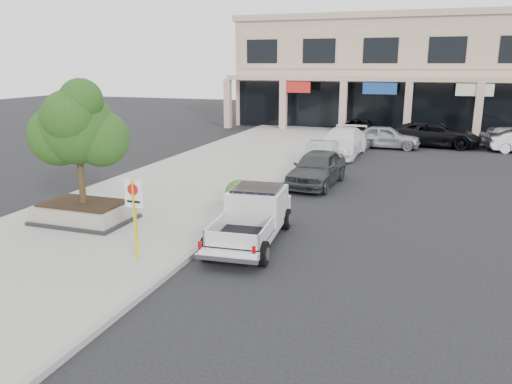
% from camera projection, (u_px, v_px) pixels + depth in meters
% --- Properties ---
extents(ground, '(120.00, 120.00, 0.00)m').
position_uv_depth(ground, '(256.00, 249.00, 15.16)').
color(ground, black).
rests_on(ground, ground).
extents(sidewalk, '(8.00, 52.00, 0.15)m').
position_uv_depth(sidewalk, '(184.00, 187.00, 22.38)').
color(sidewalk, gray).
rests_on(sidewalk, ground).
extents(curb, '(0.20, 52.00, 0.15)m').
position_uv_depth(curb, '(268.00, 195.00, 21.12)').
color(curb, gray).
rests_on(curb, ground).
extents(strip_mall, '(40.55, 12.43, 9.50)m').
position_uv_depth(strip_mall, '(475.00, 72.00, 42.46)').
color(strip_mall, tan).
rests_on(strip_mall, ground).
extents(planter, '(3.20, 2.20, 0.68)m').
position_uv_depth(planter, '(84.00, 212.00, 17.26)').
color(planter, black).
rests_on(planter, sidewalk).
extents(planter_tree, '(2.90, 2.55, 4.00)m').
position_uv_depth(planter_tree, '(83.00, 127.00, 16.63)').
color(planter_tree, '#2F2312').
rests_on(planter_tree, planter).
extents(no_parking_sign, '(0.55, 0.09, 2.30)m').
position_uv_depth(no_parking_sign, '(134.00, 208.00, 13.60)').
color(no_parking_sign, '#DDBD0B').
rests_on(no_parking_sign, sidewalk).
extents(hedge, '(1.10, 0.99, 0.93)m').
position_uv_depth(hedge, '(239.00, 192.00, 19.46)').
color(hedge, '#1B4914').
rests_on(hedge, sidewalk).
extents(pickup_truck, '(2.30, 5.23, 1.60)m').
position_uv_depth(pickup_truck, '(250.00, 218.00, 15.49)').
color(pickup_truck, silver).
rests_on(pickup_truck, ground).
extents(curb_car_a, '(2.25, 4.85, 1.61)m').
position_uv_depth(curb_car_a, '(317.00, 168.00, 22.95)').
color(curb_car_a, '#313436').
rests_on(curb_car_a, ground).
extents(curb_car_b, '(1.46, 4.14, 1.36)m').
position_uv_depth(curb_car_b, '(321.00, 155.00, 27.00)').
color(curb_car_b, '#929599').
rests_on(curb_car_b, ground).
extents(curb_car_c, '(2.65, 5.84, 1.66)m').
position_uv_depth(curb_car_c, '(342.00, 142.00, 30.30)').
color(curb_car_c, white).
rests_on(curb_car_c, ground).
extents(curb_car_d, '(2.64, 5.47, 1.50)m').
position_uv_depth(curb_car_d, '(358.00, 130.00, 36.61)').
color(curb_car_d, black).
rests_on(curb_car_d, ground).
extents(lot_car_a, '(4.47, 1.88, 1.51)m').
position_uv_depth(lot_car_a, '(386.00, 137.00, 33.00)').
color(lot_car_a, '#9DA0A4').
rests_on(lot_car_a, ground).
extents(lot_car_d, '(6.11, 3.09, 1.66)m').
position_uv_depth(lot_car_d, '(435.00, 134.00, 33.70)').
color(lot_car_d, black).
rests_on(lot_car_d, ground).
extents(lot_car_e, '(4.50, 3.21, 1.42)m').
position_uv_depth(lot_car_e, '(512.00, 137.00, 33.50)').
color(lot_car_e, '#A8ABB0').
rests_on(lot_car_e, ground).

